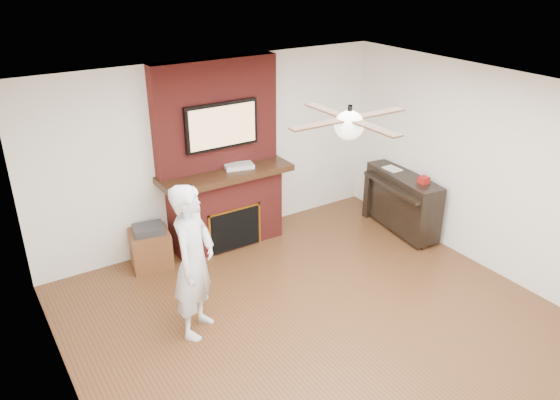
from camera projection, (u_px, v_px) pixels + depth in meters
room_shell at (343, 234)px, 5.19m from camera, size 5.36×5.86×2.86m
fireplace at (223, 175)px, 7.25m from camera, size 1.78×0.64×2.50m
tv at (222, 126)px, 6.93m from camera, size 1.00×0.08×0.60m
ceiling_fan at (349, 124)px, 4.74m from camera, size 1.21×1.21×0.31m
person at (194, 262)px, 5.51m from camera, size 0.73×0.72×1.68m
side_table at (150, 247)px, 6.97m from camera, size 0.56×0.56×0.56m
piano at (402, 201)px, 7.78m from camera, size 0.64×1.35×0.95m
cable_box at (239, 166)px, 7.23m from camera, size 0.42×0.30×0.05m
candle_orange at (222, 247)px, 7.37m from camera, size 0.07×0.07×0.11m
candle_green at (226, 244)px, 7.48m from camera, size 0.07×0.07×0.08m
candle_cream at (238, 240)px, 7.53m from camera, size 0.08×0.08×0.12m
candle_blue at (240, 243)px, 7.50m from camera, size 0.06×0.06×0.07m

